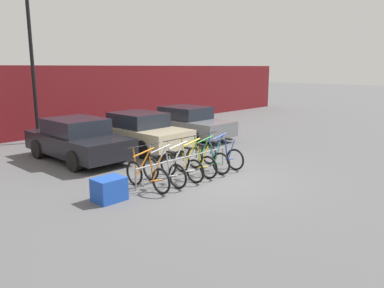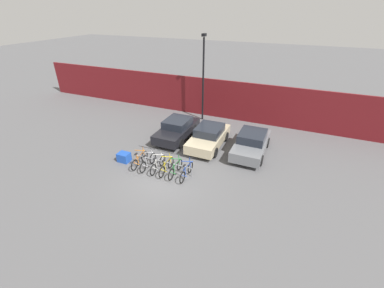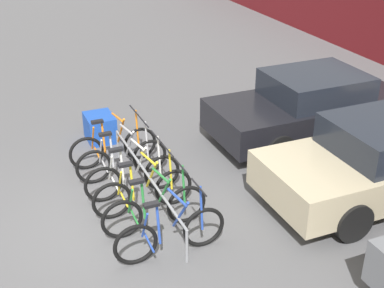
{
  "view_description": "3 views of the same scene",
  "coord_description": "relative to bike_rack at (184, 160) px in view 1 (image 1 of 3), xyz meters",
  "views": [
    {
      "loc": [
        -7.78,
        -6.58,
        3.08
      ],
      "look_at": [
        0.86,
        1.56,
        0.62
      ],
      "focal_mm": 35.0,
      "sensor_mm": 36.0,
      "label": 1
    },
    {
      "loc": [
        5.94,
        -9.95,
        8.34
      ],
      "look_at": [
        0.78,
        2.05,
        1.25
      ],
      "focal_mm": 24.0,
      "sensor_mm": 36.0,
      "label": 2
    },
    {
      "loc": [
        7.0,
        -1.65,
        4.95
      ],
      "look_at": [
        -0.77,
        1.66,
        0.72
      ],
      "focal_mm": 50.0,
      "sensor_mm": 36.0,
      "label": 3
    }
  ],
  "objects": [
    {
      "name": "bicycle_silver",
      "position": [
        -0.94,
        -0.15,
        -0.11
      ],
      "size": [
        0.68,
        1.71,
        1.05
      ],
      "rotation": [
        0.0,
        0.0,
        -0.06
      ],
      "color": "black",
      "rests_on": "ground"
    },
    {
      "name": "car_black",
      "position": [
        -1.07,
        3.95,
        0.21
      ],
      "size": [
        1.91,
        4.16,
        1.4
      ],
      "color": "black",
      "rests_on": "ground"
    },
    {
      "name": "bicycle_white",
      "position": [
        -0.28,
        -0.15,
        -0.11
      ],
      "size": [
        0.68,
        1.71,
        1.05
      ],
      "rotation": [
        0.0,
        0.0,
        -0.02
      ],
      "color": "black",
      "rests_on": "ground"
    },
    {
      "name": "hoarding_wall",
      "position": [
        0.4,
        8.82,
        1.09
      ],
      "size": [
        36.0,
        0.16,
        3.14
      ],
      "primitive_type": "cube",
      "color": "maroon",
      "rests_on": "ground"
    },
    {
      "name": "bicycle_orange",
      "position": [
        -1.5,
        -0.15,
        -0.11
      ],
      "size": [
        0.68,
        1.71,
        1.05
      ],
      "rotation": [
        0.0,
        0.0,
        0.06
      ],
      "color": "black",
      "rests_on": "ground"
    },
    {
      "name": "car_grey",
      "position": [
        4.16,
        3.93,
        0.21
      ],
      "size": [
        1.91,
        4.14,
        1.4
      ],
      "color": "slate",
      "rests_on": "ground"
    },
    {
      "name": "ground_plane",
      "position": [
        0.4,
        -0.68,
        -0.48
      ],
      "size": [
        120.0,
        120.0,
        0.0
      ],
      "primitive_type": "plane",
      "color": "#59595B"
    },
    {
      "name": "bike_rack",
      "position": [
        0.0,
        0.0,
        0.0
      ],
      "size": [
        3.55,
        0.04,
        0.57
      ],
      "color": "gray",
      "rests_on": "ground"
    },
    {
      "name": "bicycle_yellow",
      "position": [
        0.27,
        -0.15,
        -0.11
      ],
      "size": [
        0.68,
        1.71,
        1.05
      ],
      "rotation": [
        0.0,
        0.0,
        0.04
      ],
      "color": "black",
      "rests_on": "ground"
    },
    {
      "name": "car_beige",
      "position": [
        1.38,
        3.71,
        0.21
      ],
      "size": [
        1.91,
        4.1,
        1.4
      ],
      "color": "#C1B28E",
      "rests_on": "ground"
    },
    {
      "name": "cargo_crate",
      "position": [
        -2.64,
        -0.13,
        -0.21
      ],
      "size": [
        0.7,
        0.56,
        0.55
      ],
      "primitive_type": "cube",
      "color": "blue",
      "rests_on": "ground"
    },
    {
      "name": "bicycle_green",
      "position": [
        0.83,
        -0.15,
        -0.11
      ],
      "size": [
        0.68,
        1.71,
        1.05
      ],
      "rotation": [
        0.0,
        0.0,
        -0.04
      ],
      "color": "black",
      "rests_on": "ground"
    },
    {
      "name": "bicycle_blue",
      "position": [
        1.5,
        -0.15,
        -0.11
      ],
      "size": [
        0.68,
        1.71,
        1.05
      ],
      "rotation": [
        0.0,
        0.0,
        -0.01
      ],
      "color": "black",
      "rests_on": "ground"
    },
    {
      "name": "lamp_post",
      "position": [
        -0.66,
        7.83,
        3.16
      ],
      "size": [
        0.24,
        0.44,
        6.57
      ],
      "color": "black",
      "rests_on": "ground"
    }
  ]
}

